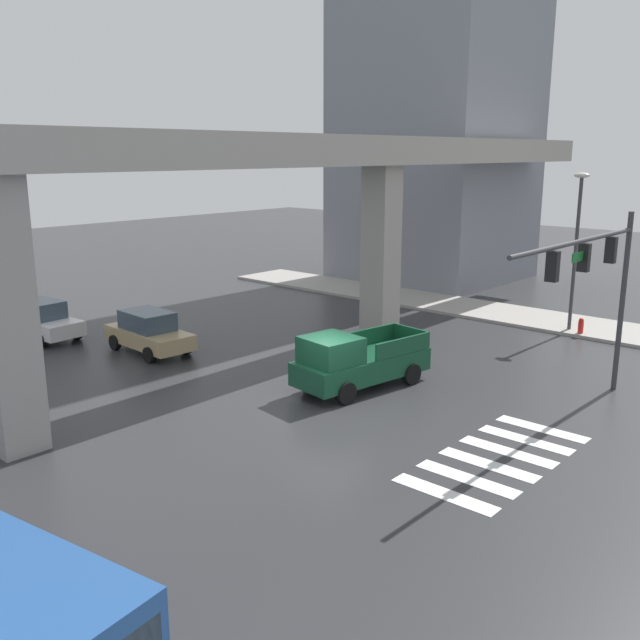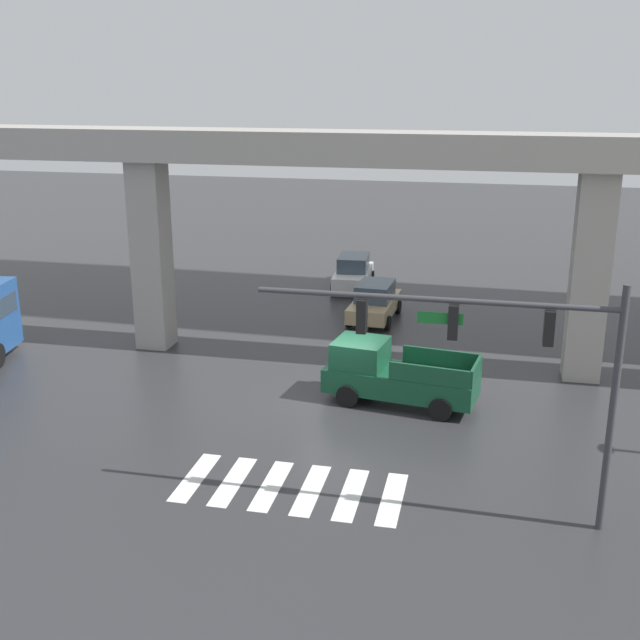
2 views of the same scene
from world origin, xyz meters
name	(u,v)px [view 2 (image 2 of 2)]	position (x,y,z in m)	size (l,w,h in m)	color
ground_plane	(335,402)	(0.00, 0.00, 0.00)	(120.00, 120.00, 0.00)	#2D2D30
crosswalk_stripes	(291,488)	(0.00, -6.08, 0.01)	(6.05, 2.80, 0.01)	silver
elevated_overpass	(359,168)	(0.00, 4.27, 7.47)	(51.93, 2.14, 8.77)	#9E9991
pickup_truck	(392,375)	(1.89, 0.43, 0.99)	(5.32, 2.63, 2.08)	#14472D
sedan_tan	(375,302)	(-0.14, 9.80, 0.85)	(2.14, 4.39, 1.72)	tan
sedan_white	(353,272)	(-2.09, 15.20, 0.85)	(2.17, 4.40, 1.72)	silver
traffic_signal_mast	(501,346)	(5.26, -6.37, 4.56)	(8.69, 0.32, 6.20)	#38383D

